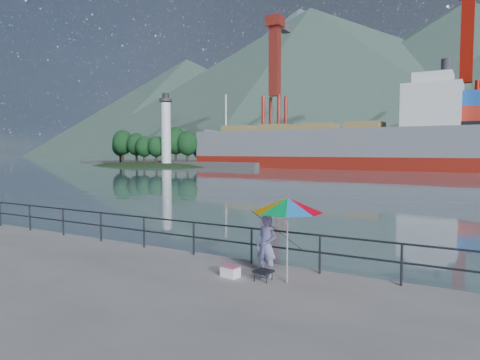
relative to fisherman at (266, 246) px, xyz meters
The scene contains 10 objects.
ground 5.90m from the fisherman, 132.24° to the right, with size 24.00×11.00×0.50m, color slate.
harbor_water 129.26m from the fisherman, 91.73° to the left, with size 500.00×280.00×0.00m, color slate.
guardrail 4.02m from the fisherman, 167.08° to the left, with size 22.00×0.06×1.03m.
lighthouse_islet 84.92m from the fisherman, 133.90° to the left, with size 48.00×26.40×19.20m.
fisherman is the anchor object (origin of this frame).
beach_umbrella 1.32m from the fisherman, 20.10° to the right, with size 2.19×2.19×2.06m.
folding_stool 0.76m from the fisherman, 74.34° to the right, with size 0.45×0.45×0.26m.
cooler_bag 1.13m from the fisherman, 146.73° to the right, with size 0.44×0.29×0.26m, color white.
fishing_rod 1.54m from the fisherman, 101.13° to the left, with size 0.02×0.02×2.35m, color black.
bulk_carrier 70.97m from the fisherman, 105.16° to the left, with size 54.41×9.42×14.50m.
Camera 1 is at (8.60, -8.74, 3.19)m, focal length 32.00 mm.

